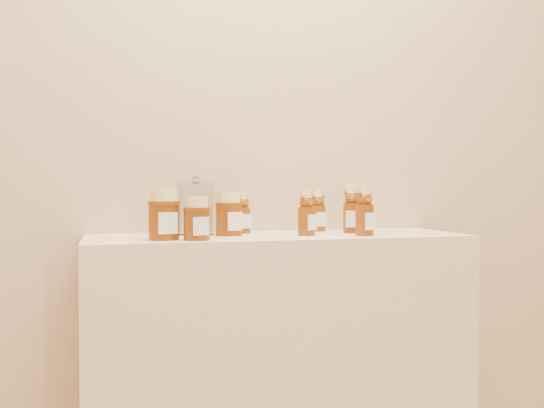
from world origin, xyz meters
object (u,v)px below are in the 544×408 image
object	(u,v)px
display_table	(278,375)
bear_bottle_back_left	(243,209)
bear_bottle_front_left	(306,209)
glass_canister	(196,206)
honey_jar_left	(164,214)

from	to	relation	value
display_table	bear_bottle_back_left	bearing A→B (deg)	130.26
display_table	bear_bottle_front_left	xyz separation A→B (m)	(0.08, -0.04, 0.53)
bear_bottle_front_left	glass_canister	distance (m)	0.36
honey_jar_left	glass_canister	bearing A→B (deg)	45.05
bear_bottle_back_left	honey_jar_left	world-z (taller)	bear_bottle_back_left
bear_bottle_back_left	bear_bottle_front_left	bearing A→B (deg)	-64.22
display_table	honey_jar_left	bearing A→B (deg)	-167.79
bear_bottle_back_left	bear_bottle_front_left	world-z (taller)	bear_bottle_front_left
display_table	honey_jar_left	xyz separation A→B (m)	(-0.37, -0.08, 0.52)
bear_bottle_front_left	display_table	bearing A→B (deg)	127.98
display_table	glass_canister	world-z (taller)	glass_canister
display_table	glass_canister	size ratio (longest dim) A/B	6.57
bear_bottle_back_left	glass_canister	xyz separation A→B (m)	(-0.16, -0.03, 0.01)
bear_bottle_front_left	honey_jar_left	xyz separation A→B (m)	(-0.45, -0.04, -0.01)
honey_jar_left	glass_canister	world-z (taller)	glass_canister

